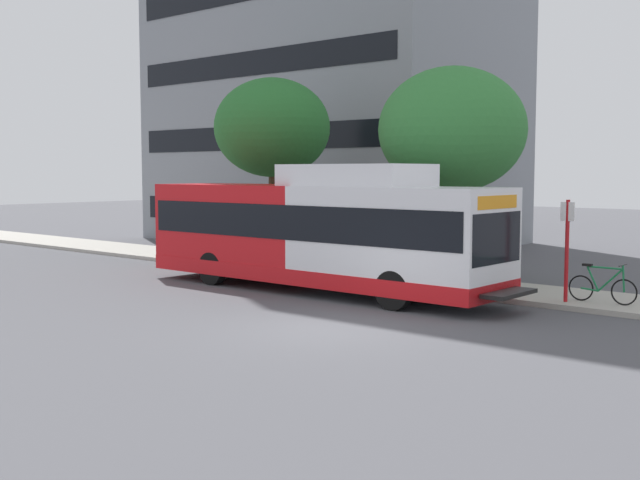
% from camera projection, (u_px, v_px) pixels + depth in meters
% --- Properties ---
extents(ground_plane, '(120.00, 120.00, 0.00)m').
position_uv_depth(ground_plane, '(118.00, 292.00, 22.55)').
color(ground_plane, '#4C4C51').
extents(sidewalk_curb, '(3.00, 56.00, 0.14)m').
position_uv_depth(sidewalk_curb, '(329.00, 272.00, 26.50)').
color(sidewalk_curb, '#A8A399').
rests_on(sidewalk_curb, ground).
extents(transit_bus, '(2.58, 12.25, 3.65)m').
position_uv_depth(transit_bus, '(318.00, 232.00, 22.59)').
color(transit_bus, white).
rests_on(transit_bus, ground).
extents(bus_stop_sign_pole, '(0.10, 0.36, 2.60)m').
position_uv_depth(bus_stop_sign_pole, '(567.00, 243.00, 19.91)').
color(bus_stop_sign_pole, red).
rests_on(bus_stop_sign_pole, sidewalk_curb).
extents(bicycle_parked, '(0.52, 1.76, 1.02)m').
position_uv_depth(bicycle_parked, '(602.00, 286.00, 19.79)').
color(bicycle_parked, black).
rests_on(bicycle_parked, sidewalk_curb).
extents(street_tree_near_stop, '(4.54, 4.54, 6.52)m').
position_uv_depth(street_tree_near_stop, '(452.00, 130.00, 24.15)').
color(street_tree_near_stop, '#4C3823').
rests_on(street_tree_near_stop, sidewalk_curb).
extents(street_tree_mid_block, '(4.23, 4.23, 6.71)m').
position_uv_depth(street_tree_mid_block, '(272.00, 128.00, 28.64)').
color(street_tree_mid_block, '#4C3823').
rests_on(street_tree_mid_block, sidewalk_curb).
extents(lattice_comm_tower, '(1.10, 1.10, 26.63)m').
position_uv_depth(lattice_comm_tower, '(219.00, 88.00, 50.22)').
color(lattice_comm_tower, '#B7B7BC').
rests_on(lattice_comm_tower, ground).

